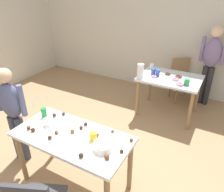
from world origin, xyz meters
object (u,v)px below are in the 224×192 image
Objects in this scene: pitcher_far at (140,71)px; person_adult_far at (211,59)px; person_girl_near at (12,109)px; soda_can at (44,113)px; dining_table_near at (73,143)px; chair_far_table at (181,77)px; dining_table_far at (170,83)px; mixing_bowl at (103,146)px.

person_adult_far is at bearing 45.76° from pitcher_far.
person_girl_near reaches higher than soda_can.
dining_table_near is 5.27× the size of pitcher_far.
chair_far_table is 0.64× the size of person_girl_near.
dining_table_far is at bearing 31.48° from pitcher_far.
dining_table_far is at bearing 56.50° from person_girl_near.
pitcher_far is at bearing 72.15° from soda_can.
person_adult_far reaches higher than dining_table_far.
dining_table_near is 2.95m from chair_far_table.
person_girl_near is 6.95× the size of mixing_bowl.
dining_table_near is at bearing -100.70° from chair_far_table.
dining_table_near is 1.89m from pitcher_far.
person_girl_near is at bearing 179.37° from mixing_bowl.
soda_can is at bearing 18.54° from person_girl_near.
pitcher_far reaches higher than chair_far_table.
soda_can is (0.41, 0.14, 0.00)m from person_girl_near.
pitcher_far is at bearing -116.96° from chair_far_table.
dining_table_far is (0.49, 2.16, -0.00)m from dining_table_near.
person_girl_near is at bearing -123.50° from dining_table_far.
pitcher_far reaches higher than mixing_bowl.
person_adult_far reaches higher than pitcher_far.
person_adult_far is 6.26× the size of pitcher_far.
person_adult_far is (1.04, 2.91, 0.30)m from dining_table_near.
person_adult_far is (1.98, 2.92, 0.14)m from person_girl_near.
person_girl_near is at bearing -117.18° from chair_far_table.
soda_can reaches higher than dining_table_far.
pitcher_far is (-0.39, 1.90, 0.09)m from mixing_bowl.
dining_table_far is at bearing -125.92° from person_adult_far.
chair_far_table is at bearing 68.67° from soda_can.
dining_table_near is 0.84× the size of person_adult_far.
person_girl_near reaches higher than chair_far_table.
mixing_bowl is at bearing -78.38° from pitcher_far.
person_girl_near reaches higher than dining_table_near.
dining_table_near and dining_table_far have the same top height.
person_girl_near reaches higher than pitcher_far.
chair_far_table reaches higher than dining_table_far.
pitcher_far reaches higher than dining_table_far.
mixing_bowl is 1.61× the size of soda_can.
person_girl_near is 0.87× the size of person_adult_far.
mixing_bowl is (-0.61, -2.94, -0.16)m from person_adult_far.
person_girl_near is (-1.49, -2.90, 0.31)m from chair_far_table.
pitcher_far is at bearing -148.52° from dining_table_far.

